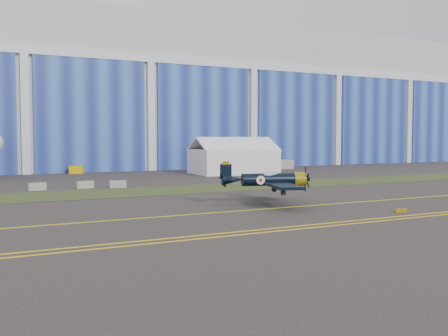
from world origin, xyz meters
TOP-DOWN VIEW (x-y plane):
  - ground at (0.00, 0.00)m, footprint 260.00×260.00m
  - grass_median at (0.00, 14.00)m, footprint 260.00×10.00m
  - hangar at (0.00, 71.79)m, footprint 220.00×45.70m
  - taxiway_centreline at (0.00, -5.00)m, footprint 200.00×0.20m
  - edge_line_near at (0.00, -14.50)m, footprint 80.00×0.20m
  - edge_line_far at (0.00, -13.50)m, footprint 80.00×0.20m
  - guard_board_right at (22.00, -12.00)m, footprint 1.20×0.15m
  - warbird at (15.23, -2.20)m, footprint 12.51×13.82m
  - tent at (31.63, 34.99)m, footprint 14.20×10.87m
  - tug at (7.85, 47.30)m, footprint 2.61×2.17m
  - gse_box at (47.06, 42.02)m, footprint 3.20×2.05m
  - barrier_a at (-2.16, 20.79)m, footprint 2.01×0.63m
  - barrier_b at (3.36, 20.62)m, footprint 2.02×0.66m
  - barrier_c at (7.12, 19.54)m, footprint 2.06×0.87m

SIDE VIEW (x-z plane):
  - ground at x=0.00m, z-range 0.00..0.00m
  - taxiway_centreline at x=0.00m, z-range 0.00..0.02m
  - edge_line_near at x=0.00m, z-range 0.00..0.02m
  - edge_line_far at x=0.00m, z-range 0.00..0.02m
  - grass_median at x=0.00m, z-range 0.01..0.03m
  - guard_board_right at x=22.00m, z-range 0.00..0.35m
  - barrier_a at x=-2.16m, z-range 0.00..0.90m
  - barrier_b at x=3.36m, z-range 0.00..0.90m
  - barrier_c at x=7.12m, z-range 0.00..0.90m
  - tug at x=7.85m, z-range 0.00..1.31m
  - gse_box at x=47.06m, z-range 0.00..1.79m
  - warbird at x=15.23m, z-range 0.59..4.01m
  - tent at x=31.63m, z-range 0.00..6.28m
  - hangar at x=0.00m, z-range -0.04..29.96m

